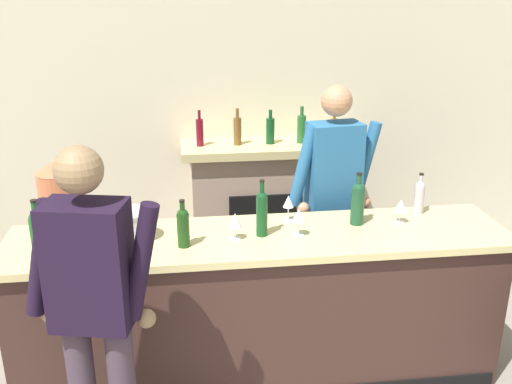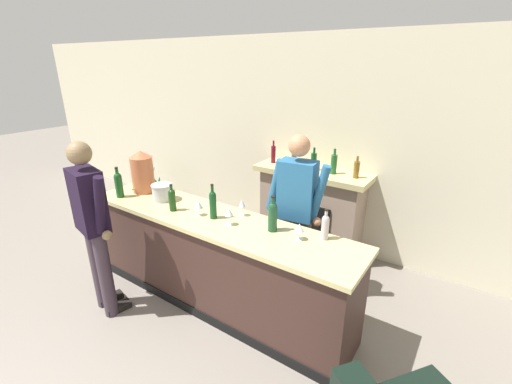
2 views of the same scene
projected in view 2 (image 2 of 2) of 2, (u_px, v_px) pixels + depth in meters
wall_back_panel at (303, 144)px, 4.61m from camera, size 12.00×0.07×2.75m
bar_counter at (215, 262)px, 3.49m from camera, size 3.00×0.66×1.00m
fireplace_stone at (310, 209)px, 4.55m from camera, size 1.49×0.52×1.44m
potted_plant_corner at (153, 192)px, 5.79m from camera, size 0.48×0.49×0.77m
person_customer at (93, 224)px, 3.22m from camera, size 0.65×0.36×1.77m
person_bartender at (296, 212)px, 3.46m from camera, size 0.65×0.34×1.78m
copper_dispenser at (142, 171)px, 3.90m from camera, size 0.26×0.29×0.48m
ice_bucket_steel at (162, 192)px, 3.70m from camera, size 0.22×0.22×0.18m
wine_bottle_burgundy_dark at (213, 203)px, 3.25m from camera, size 0.07×0.07×0.35m
wine_bottle_cabernet_heavy at (325, 226)px, 2.88m from camera, size 0.07×0.07×0.27m
wine_bottle_chardonnay_pale at (172, 199)px, 3.43m from camera, size 0.07×0.07×0.28m
wine_bottle_merlot_tall at (119, 184)px, 3.77m from camera, size 0.08×0.08×0.35m
wine_bottle_rose_blush at (273, 215)px, 3.01m from camera, size 0.08×0.08×0.33m
wine_glass_mid_counter at (229, 213)px, 3.13m from camera, size 0.08×0.08×0.17m
wine_glass_by_dispenser at (199, 205)px, 3.33m from camera, size 0.08×0.08×0.16m
wine_glass_back_row at (242, 204)px, 3.32m from camera, size 0.07×0.07×0.17m
wine_glass_front_left at (299, 228)px, 2.87m from camera, size 0.08×0.08×0.15m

